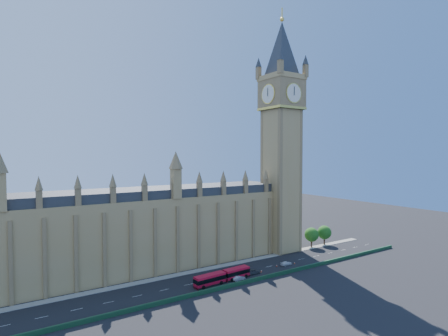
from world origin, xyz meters
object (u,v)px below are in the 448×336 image
car_silver (239,278)px  car_white (286,263)px  red_bus (223,276)px  car_grey (253,272)px

car_silver → car_white: 23.27m
red_bus → car_white: red_bus is taller
car_silver → car_white: car_silver is taller
car_grey → car_silver: 7.60m
car_silver → car_grey: bearing=-78.5°
red_bus → car_grey: red_bus is taller
car_silver → red_bus: bearing=67.2°
red_bus → car_silver: size_ratio=4.62×
car_white → car_silver: bearing=96.4°
red_bus → car_grey: (12.37, 0.66, -0.97)m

